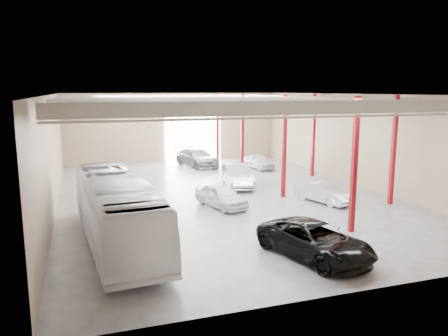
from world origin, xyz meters
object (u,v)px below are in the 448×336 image
black_sedan (315,240)px  car_right_near (324,192)px  car_row_c (197,157)px  coach_bus (117,211)px  car_row_b (237,176)px  car_row_a (221,196)px  car_right_far (259,161)px

black_sedan → car_right_near: 9.96m
black_sedan → car_row_c: car_row_c is taller
coach_bus → car_row_b: 14.07m
car_row_a → car_row_b: (3.02, 5.20, 0.14)m
coach_bus → car_row_c: coach_bus is taller
car_row_a → car_row_b: car_row_b is taller
coach_bus → car_row_a: size_ratio=2.80×
black_sedan → car_row_a: 9.49m
black_sedan → car_row_b: car_row_b is taller
coach_bus → car_right_far: (14.44, 16.82, -0.97)m
car_row_c → car_right_far: size_ratio=1.46×
car_row_b → car_right_far: car_row_b is taller
black_sedan → car_right_far: bearing=57.6°
car_row_b → coach_bus: bearing=-123.4°
car_right_far → car_right_near: bearing=-102.0°
car_row_a → car_row_c: (2.47, 15.15, 0.12)m
car_right_far → car_row_b: bearing=-132.5°
black_sedan → car_right_far: size_ratio=1.42×
car_row_c → car_right_far: 6.07m
car_row_c → car_right_near: 16.80m
car_row_c → car_right_far: bearing=-46.4°
black_sedan → car_row_c: size_ratio=0.97×
car_row_a → car_row_b: 6.01m
car_row_b → car_row_c: size_ratio=0.91×
car_row_a → car_row_c: 15.35m
car_row_a → car_right_near: bearing=-25.8°
car_row_c → car_right_near: car_row_c is taller
car_row_a → car_row_c: bearing=64.1°
coach_bus → car_right_near: coach_bus is taller
black_sedan → car_row_c: (1.21, 24.55, 0.06)m
car_right_far → car_row_a: bearing=-130.7°
car_row_a → car_right_far: (7.63, 11.97, -0.05)m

